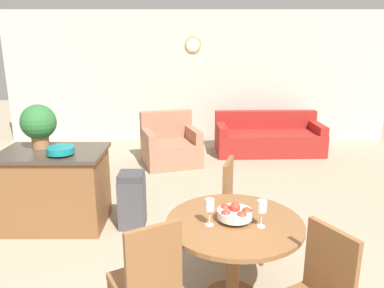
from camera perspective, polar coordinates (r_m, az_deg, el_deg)
The scene contains 13 objects.
wall_back at distance 7.94m, azimuth 0.98°, elevation 10.07°, with size 8.00×0.09×2.70m.
dining_table at distance 3.07m, azimuth 6.52°, elevation -14.30°, with size 1.08×1.08×0.73m.
dining_chair_near_left at distance 2.71m, azimuth -6.59°, elevation -19.60°, with size 0.57×0.57×0.97m.
dining_chair_far_side at distance 3.78m, azimuth 7.23°, elevation -9.00°, with size 0.52×0.52×0.97m.
fruit_bowl at distance 2.97m, azimuth 6.66°, elevation -10.40°, with size 0.27×0.27×0.16m.
wine_glass_left at distance 2.85m, azimuth 2.83°, elevation -9.43°, with size 0.07×0.07×0.21m.
wine_glass_right at distance 2.87m, azimuth 10.73°, elevation -9.49°, with size 0.07×0.07×0.21m.
kitchen_island at distance 4.60m, azimuth -19.94°, elevation -6.32°, with size 1.16×0.78×0.90m.
teal_bowl at distance 4.24m, azimuth -19.27°, elevation -0.89°, with size 0.29×0.29×0.09m.
potted_plant at distance 4.58m, azimuth -22.22°, elevation 2.91°, with size 0.40×0.40×0.50m.
trash_bin at distance 4.39m, azimuth -9.00°, elevation -8.41°, with size 0.29×0.30×0.65m.
couch at distance 7.37m, azimuth 11.66°, elevation 0.80°, with size 2.03×0.96×0.76m.
armchair at distance 6.57m, azimuth -3.22°, elevation -0.41°, with size 1.14×1.09×0.89m.
Camera 1 is at (-0.12, -1.72, 2.07)m, focal length 35.00 mm.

